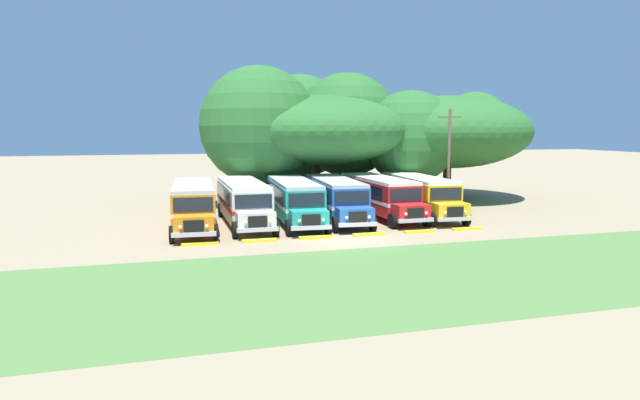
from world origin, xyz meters
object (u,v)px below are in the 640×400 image
parked_bus_slot_0 (193,203)px  utility_pole (449,158)px  parked_bus_slot_4 (380,195)px  parked_bus_slot_5 (420,194)px  parked_bus_slot_2 (294,199)px  secondary_tree (440,133)px  parked_bus_slot_1 (243,200)px  broad_shade_tree (307,127)px  parked_bus_slot_3 (336,197)px

parked_bus_slot_0 → utility_pole: 18.91m
parked_bus_slot_4 → parked_bus_slot_5: 3.07m
parked_bus_slot_0 → parked_bus_slot_2: size_ratio=1.00×
parked_bus_slot_0 → secondary_tree: (22.46, 9.35, 4.30)m
parked_bus_slot_1 → parked_bus_slot_2: size_ratio=0.99×
parked_bus_slot_2 → secondary_tree: size_ratio=0.70×
parked_bus_slot_4 → secondary_tree: size_ratio=0.69×
parked_bus_slot_4 → broad_shade_tree: broad_shade_tree is taller
parked_bus_slot_5 → broad_shade_tree: size_ratio=0.58×
utility_pole → broad_shade_tree: bearing=129.0°
parked_bus_slot_3 → secondary_tree: (12.72, 8.89, 4.30)m
utility_pole → parked_bus_slot_1: bearing=-178.1°
parked_bus_slot_0 → parked_bus_slot_3: 9.75m
parked_bus_slot_1 → secondary_tree: (19.18, 8.89, 4.30)m
parked_bus_slot_4 → parked_bus_slot_2: bearing=-84.9°
parked_bus_slot_3 → parked_bus_slot_5: same height
secondary_tree → parked_bus_slot_0: bearing=-157.4°
parked_bus_slot_4 → utility_pole: utility_pole is taller
parked_bus_slot_4 → utility_pole: 6.08m
parked_bus_slot_3 → broad_shade_tree: bearing=-179.6°
parked_bus_slot_2 → parked_bus_slot_0: bearing=-84.4°
parked_bus_slot_2 → parked_bus_slot_4: bearing=99.9°
parked_bus_slot_0 → parked_bus_slot_1: size_ratio=1.01×
secondary_tree → utility_pole: size_ratio=2.02×
parked_bus_slot_1 → parked_bus_slot_5: bearing=91.3°
parked_bus_slot_3 → secondary_tree: size_ratio=0.70×
parked_bus_slot_0 → parked_bus_slot_4: bearing=97.4°
parked_bus_slot_1 → broad_shade_tree: size_ratio=0.58×
parked_bus_slot_0 → broad_shade_tree: 16.01m
parked_bus_slot_1 → parked_bus_slot_5: size_ratio=0.99×
parked_bus_slot_4 → broad_shade_tree: 11.58m
parked_bus_slot_2 → broad_shade_tree: bearing=164.6°
parked_bus_slot_0 → utility_pole: size_ratio=1.41×
broad_shade_tree → secondary_tree: 12.09m
secondary_tree → parked_bus_slot_4: bearing=-137.6°
parked_bus_slot_0 → parked_bus_slot_5: 16.27m
parked_bus_slot_3 → parked_bus_slot_5: bearing=96.1°
parked_bus_slot_1 → utility_pole: size_ratio=1.40×
broad_shade_tree → parked_bus_slot_0: bearing=-133.5°
parked_bus_slot_0 → parked_bus_slot_5: size_ratio=1.00×
parked_bus_slot_4 → parked_bus_slot_5: (3.06, -0.26, 0.00)m
parked_bus_slot_5 → secondary_tree: bearing=148.0°
parked_bus_slot_4 → secondary_tree: secondary_tree is taller
parked_bus_slot_5 → parked_bus_slot_2: bearing=-84.0°
parked_bus_slot_4 → secondary_tree: bearing=131.5°
broad_shade_tree → secondary_tree: broad_shade_tree is taller
utility_pole → parked_bus_slot_4: bearing=-179.3°
parked_bus_slot_2 → utility_pole: (12.01, 0.75, 2.54)m
parked_bus_slot_1 → broad_shade_tree: 13.72m
parked_bus_slot_1 → utility_pole: bearing=92.4°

